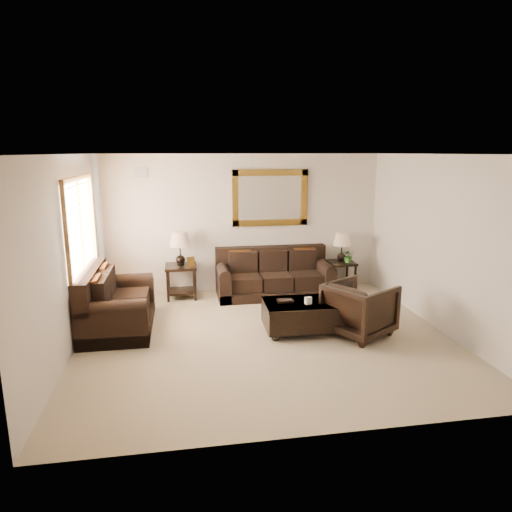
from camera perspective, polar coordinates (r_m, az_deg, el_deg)
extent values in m
cube|color=gray|center=(7.00, 1.17, -10.07)|extent=(5.50, 5.00, 0.01)
cube|color=white|center=(6.45, 1.28, 12.61)|extent=(5.50, 5.00, 0.01)
cube|color=beige|center=(9.02, -1.75, 4.07)|extent=(5.50, 0.01, 2.70)
cube|color=beige|center=(4.25, 7.56, -6.18)|extent=(5.50, 0.01, 2.70)
cube|color=beige|center=(6.66, -22.70, -0.09)|extent=(0.01, 5.00, 2.70)
cube|color=beige|center=(7.59, 22.07, 1.46)|extent=(0.01, 5.00, 2.70)
cube|color=white|center=(7.49, -21.22, 2.93)|extent=(0.01, 1.80, 1.50)
cube|color=brown|center=(7.40, -21.45, 8.98)|extent=(0.06, 1.96, 0.08)
cube|color=brown|center=(7.64, -20.48, -2.89)|extent=(0.06, 1.96, 0.08)
cube|color=brown|center=(6.57, -22.50, 1.55)|extent=(0.06, 0.08, 1.50)
cube|color=brown|center=(8.39, -19.74, 4.04)|extent=(0.06, 0.08, 1.50)
cube|color=brown|center=(7.48, -20.96, 2.95)|extent=(0.05, 0.05, 1.50)
cube|color=#553A11|center=(9.02, 1.79, 7.27)|extent=(1.50, 0.06, 1.10)
cube|color=white|center=(9.03, 1.77, 7.28)|extent=(1.26, 0.01, 0.86)
cube|color=#999999|center=(8.85, -14.25, 10.03)|extent=(0.25, 0.02, 0.18)
cube|color=black|center=(8.92, 2.29, -4.35)|extent=(2.21, 0.95, 0.18)
cube|color=black|center=(9.11, 1.86, -0.15)|extent=(2.21, 0.22, 0.45)
cube|color=black|center=(8.74, -1.45, -3.16)|extent=(0.57, 0.78, 0.27)
cube|color=black|center=(8.84, 2.33, -2.99)|extent=(0.57, 0.78, 0.27)
cube|color=black|center=(8.97, 6.02, -2.80)|extent=(0.57, 0.78, 0.27)
cube|color=black|center=(8.73, -4.11, -3.56)|extent=(0.22, 0.95, 0.53)
cylinder|color=black|center=(8.65, -4.14, -1.87)|extent=(0.22, 0.93, 0.22)
cube|color=black|center=(9.12, 8.43, -2.94)|extent=(0.22, 0.95, 0.53)
cylinder|color=black|center=(9.05, 8.49, -1.32)|extent=(0.22, 0.93, 0.22)
cube|color=#6B340E|center=(8.83, -2.00, -0.60)|extent=(0.42, 0.19, 0.43)
cube|color=#6B340E|center=(9.09, 6.06, -0.29)|extent=(0.42, 0.19, 0.43)
cube|color=black|center=(7.61, -16.72, -7.92)|extent=(1.02, 1.73, 0.19)
cube|color=black|center=(7.48, -20.02, -3.44)|extent=(0.24, 1.73, 0.49)
cube|color=black|center=(7.24, -16.96, -6.99)|extent=(0.84, 0.60, 0.29)
cube|color=black|center=(7.83, -16.40, -5.45)|extent=(0.84, 0.60, 0.29)
cube|color=black|center=(6.86, -17.56, -8.63)|extent=(1.02, 0.24, 0.57)
cylinder|color=black|center=(6.76, -17.72, -6.37)|extent=(1.00, 0.24, 0.24)
cube|color=black|center=(8.25, -16.19, -4.88)|extent=(1.02, 0.24, 0.57)
cylinder|color=black|center=(8.17, -16.32, -2.97)|extent=(1.00, 0.24, 0.24)
cube|color=#6B340E|center=(7.10, -18.95, -4.26)|extent=(0.20, 0.45, 0.47)
cube|color=#6B340E|center=(7.80, -18.11, -2.69)|extent=(0.20, 0.45, 0.47)
cube|color=black|center=(8.76, -9.38, -1.31)|extent=(0.58, 0.58, 0.05)
cube|color=black|center=(8.89, -9.27, -4.32)|extent=(0.49, 0.49, 0.03)
cylinder|color=black|center=(8.61, -10.95, -3.82)|extent=(0.05, 0.05, 0.58)
cylinder|color=black|center=(8.61, -7.64, -3.70)|extent=(0.05, 0.05, 0.58)
cylinder|color=black|center=(9.09, -10.89, -2.93)|extent=(0.05, 0.05, 0.58)
cylinder|color=black|center=(9.09, -7.75, -2.82)|extent=(0.05, 0.05, 0.58)
sphere|color=black|center=(8.73, -9.41, -0.47)|extent=(0.18, 0.18, 0.18)
cylinder|color=black|center=(8.69, -9.46, 0.75)|extent=(0.03, 0.03, 0.38)
cone|color=tan|center=(8.65, -9.51, 2.12)|extent=(0.40, 0.40, 0.28)
cube|color=#553A11|center=(8.63, -8.14, -0.69)|extent=(0.16, 0.11, 0.18)
cube|color=black|center=(9.36, 10.59, -0.82)|extent=(0.52, 0.52, 0.05)
cube|color=black|center=(9.47, 10.48, -3.38)|extent=(0.45, 0.45, 0.03)
cylinder|color=black|center=(9.15, 9.68, -2.95)|extent=(0.05, 0.05, 0.52)
cylinder|color=black|center=(9.31, 12.29, -2.80)|extent=(0.05, 0.05, 0.52)
cylinder|color=black|center=(9.56, 8.80, -2.23)|extent=(0.05, 0.05, 0.52)
cylinder|color=black|center=(9.71, 11.32, -2.10)|extent=(0.05, 0.05, 0.52)
sphere|color=black|center=(9.33, 10.62, -0.11)|extent=(0.16, 0.16, 0.16)
cylinder|color=black|center=(9.30, 10.66, 0.92)|extent=(0.02, 0.02, 0.34)
cone|color=tan|center=(9.26, 10.71, 2.07)|extent=(0.36, 0.36, 0.25)
sphere|color=black|center=(6.87, 2.45, -10.09)|extent=(0.13, 0.13, 0.13)
sphere|color=black|center=(7.19, 11.80, -9.28)|extent=(0.13, 0.13, 0.13)
sphere|color=black|center=(7.35, 1.58, -8.49)|extent=(0.13, 0.13, 0.13)
sphere|color=black|center=(7.66, 10.35, -7.82)|extent=(0.13, 0.13, 0.13)
cube|color=black|center=(7.16, 6.68, -7.17)|extent=(1.40, 0.77, 0.39)
cube|color=black|center=(7.10, 6.71, -5.84)|extent=(1.43, 0.79, 0.04)
cube|color=black|center=(7.05, 3.66, -5.61)|extent=(0.24, 0.16, 0.03)
cube|color=black|center=(7.14, 9.33, -5.55)|extent=(0.22, 0.15, 0.03)
cube|color=white|center=(6.97, 6.55, -5.56)|extent=(0.11, 0.09, 0.11)
imported|color=black|center=(7.11, 12.82, -6.16)|extent=(1.15, 1.16, 0.90)
imported|color=#2C5B1F|center=(9.28, 11.49, -0.14)|extent=(0.33, 0.34, 0.22)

